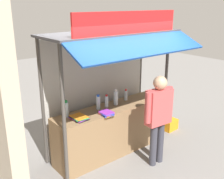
% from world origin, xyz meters
% --- Properties ---
extents(ground_plane, '(20.00, 20.00, 0.00)m').
position_xyz_m(ground_plane, '(0.00, 0.00, 0.00)').
color(ground_plane, slate).
extents(stall_counter, '(2.34, 0.57, 0.94)m').
position_xyz_m(stall_counter, '(0.00, 0.00, 0.47)').
color(stall_counter, olive).
rests_on(stall_counter, ground).
extents(stall_structure, '(2.54, 1.47, 2.69)m').
position_xyz_m(stall_structure, '(0.00, 0.13, 1.62)').
color(stall_structure, '#4C4742').
rests_on(stall_structure, ground).
extents(water_bottle_front_right, '(0.06, 0.06, 0.23)m').
position_xyz_m(water_bottle_front_right, '(0.46, 0.13, 1.05)').
color(water_bottle_front_right, silver).
rests_on(water_bottle_front_right, stall_counter).
extents(water_bottle_left, '(0.08, 0.08, 0.30)m').
position_xyz_m(water_bottle_left, '(-0.89, 0.15, 1.08)').
color(water_bottle_left, silver).
rests_on(water_bottle_left, stall_counter).
extents(water_bottle_center, '(0.07, 0.07, 0.25)m').
position_xyz_m(water_bottle_center, '(-0.07, 0.07, 1.06)').
color(water_bottle_center, silver).
rests_on(water_bottle_center, stall_counter).
extents(water_bottle_far_right, '(0.08, 0.08, 0.28)m').
position_xyz_m(water_bottle_far_right, '(-0.25, 0.09, 1.07)').
color(water_bottle_far_right, silver).
rests_on(water_bottle_far_right, stall_counter).
extents(water_bottle_mid_left, '(0.09, 0.09, 0.31)m').
position_xyz_m(water_bottle_mid_left, '(0.14, 0.06, 1.09)').
color(water_bottle_mid_left, silver).
rests_on(water_bottle_mid_left, stall_counter).
extents(magazine_stack_back_right, '(0.22, 0.26, 0.06)m').
position_xyz_m(magazine_stack_back_right, '(-0.30, -0.22, 0.97)').
color(magazine_stack_back_right, yellow).
rests_on(magazine_stack_back_right, stall_counter).
extents(magazine_stack_back_left, '(0.26, 0.32, 0.06)m').
position_xyz_m(magazine_stack_back_left, '(-0.77, -0.07, 0.97)').
color(magazine_stack_back_left, black).
rests_on(magazine_stack_back_left, stall_counter).
extents(banana_bunch_inner_right, '(0.11, 0.11, 0.29)m').
position_xyz_m(banana_bunch_inner_right, '(-0.14, -0.38, 2.01)').
color(banana_bunch_inner_right, '#332D23').
extents(banana_bunch_rightmost, '(0.11, 0.11, 0.26)m').
position_xyz_m(banana_bunch_rightmost, '(-0.55, -0.38, 2.04)').
color(banana_bunch_rightmost, '#332D23').
extents(vendor_person, '(0.63, 0.24, 1.66)m').
position_xyz_m(vendor_person, '(0.38, -0.81, 1.00)').
color(vendor_person, '#383842').
rests_on(vendor_person, ground).
extents(plastic_crate, '(0.37, 0.37, 0.24)m').
position_xyz_m(plastic_crate, '(1.65, -0.03, 0.12)').
color(plastic_crate, orange).
rests_on(plastic_crate, ground).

